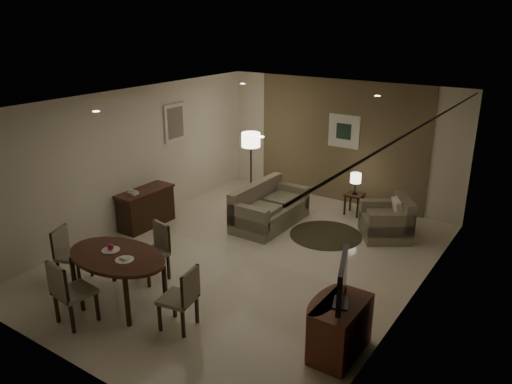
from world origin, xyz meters
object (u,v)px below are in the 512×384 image
Objects in this scene: dining_table at (119,279)px; sofa at (270,206)px; chair_far at (151,253)px; chair_left at (73,255)px; chair_right at (178,298)px; tv_cabinet at (341,329)px; side_table at (354,204)px; console_desk at (146,208)px; chair_near at (75,291)px; armchair at (386,218)px; floor_lamp at (251,168)px.

dining_table is 0.94× the size of sofa.
chair_left is (-0.98, -0.71, -0.02)m from chair_far.
chair_right is at bearing -18.15° from chair_far.
chair_left reaches higher than tv_cabinet.
side_table is at bearing -39.05° from sofa.
console_desk is 2.20m from chair_far.
chair_right is (1.24, 0.68, -0.03)m from chair_near.
armchair is 0.56× the size of floor_lamp.
chair_near is at bearing -60.54° from armchair.
armchair is at bearing -37.77° from side_table.
side_table is at bearing 42.14° from console_desk.
chair_near is 5.97m from side_table.
console_desk reaches higher than side_table.
chair_near is 0.60× the size of floor_lamp.
side_table is (-1.72, 4.37, -0.12)m from tv_cabinet.
tv_cabinet is 0.99× the size of chair_far.
chair_far reaches higher than dining_table.
chair_right is 3.73m from sofa.
floor_lamp is at bearing -167.57° from chair_right.
armchair is at bearing -111.20° from chair_near.
dining_table is at bearing -80.44° from floor_lamp.
dining_table is at bearing -93.04° from chair_near.
chair_near is at bearing -82.76° from floor_lamp.
sofa is (0.38, 4.31, -0.07)m from chair_near.
chair_near is 5.61m from armchair.
tv_cabinet is 4.30m from chair_left.
side_table is (2.52, 5.06, -0.21)m from chair_left.
sofa is at bearing 85.57° from dining_table.
chair_far is at bearing 179.46° from tv_cabinet.
chair_right is at bearing -166.91° from sofa.
dining_table is 1.83× the size of armchair.
dining_table reaches higher than tv_cabinet.
chair_left is at bearing -116.53° from side_table.
armchair is (2.41, 4.34, 0.01)m from dining_table.
chair_near reaches higher than chair_far.
chair_near is at bearing -60.66° from console_desk.
side_table is at bearing 111.43° from tv_cabinet.
sofa is 3.81× the size of side_table.
console_desk reaches higher than tv_cabinet.
chair_left reaches higher than dining_table.
floor_lamp is (-1.89, 4.46, 0.35)m from chair_right.
floor_lamp reaches higher than sofa.
floor_lamp reaches higher than dining_table.
chair_near is 1.07× the size of armchair.
chair_left is (-1.07, 0.03, 0.06)m from dining_table.
chair_near reaches higher than chair_right.
chair_far reaches higher than side_table.
chair_far is at bearing -131.52° from chair_right.
chair_left is at bearing 159.23° from sofa.
sofa reaches higher than console_desk.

